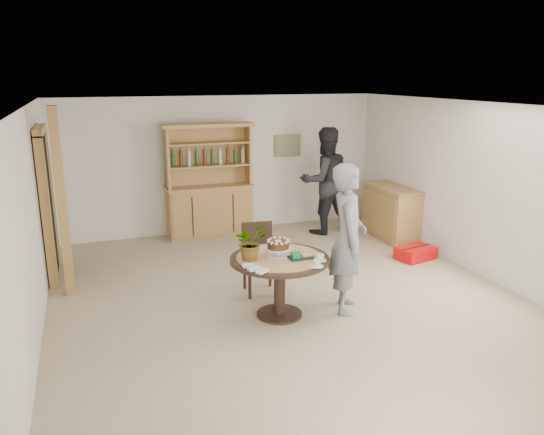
{
  "coord_description": "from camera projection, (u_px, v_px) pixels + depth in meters",
  "views": [
    {
      "loc": [
        -2.37,
        -5.97,
        2.87
      ],
      "look_at": [
        -0.12,
        0.36,
        1.05
      ],
      "focal_mm": 35.0,
      "sensor_mm": 36.0,
      "label": 1
    }
  ],
  "objects": [
    {
      "name": "ground",
      "position": [
        290.0,
        301.0,
        6.94
      ],
      "size": [
        7.0,
        7.0,
        0.0
      ],
      "primitive_type": "plane",
      "color": "tan",
      "rests_on": "ground"
    },
    {
      "name": "room_shell",
      "position": [
        291.0,
        169.0,
        6.5
      ],
      "size": [
        6.04,
        7.04,
        2.52
      ],
      "color": "white",
      "rests_on": "ground"
    },
    {
      "name": "doorway",
      "position": [
        47.0,
        203.0,
        7.52
      ],
      "size": [
        0.13,
        1.1,
        2.18
      ],
      "color": "black",
      "rests_on": "ground"
    },
    {
      "name": "pine_post",
      "position": [
        62.0,
        204.0,
        6.83
      ],
      "size": [
        0.12,
        0.12,
        2.5
      ],
      "primitive_type": "cube",
      "color": "#B0814A",
      "rests_on": "ground"
    },
    {
      "name": "hutch",
      "position": [
        209.0,
        198.0,
        9.61
      ],
      "size": [
        1.62,
        0.54,
        2.04
      ],
      "color": "tan",
      "rests_on": "ground"
    },
    {
      "name": "sideboard",
      "position": [
        391.0,
        212.0,
        9.52
      ],
      "size": [
        0.54,
        1.26,
        0.94
      ],
      "color": "tan",
      "rests_on": "ground"
    },
    {
      "name": "dining_table",
      "position": [
        280.0,
        269.0,
        6.37
      ],
      "size": [
        1.2,
        1.2,
        0.76
      ],
      "color": "black",
      "rests_on": "ground"
    },
    {
      "name": "dining_chair",
      "position": [
        259.0,
        253.0,
        7.15
      ],
      "size": [
        0.46,
        0.46,
        0.95
      ],
      "rotation": [
        0.0,
        0.0,
        -0.1
      ],
      "color": "black",
      "rests_on": "ground"
    },
    {
      "name": "birthday_cake",
      "position": [
        278.0,
        246.0,
        6.34
      ],
      "size": [
        0.3,
        0.3,
        0.2
      ],
      "color": "white",
      "rests_on": "dining_table"
    },
    {
      "name": "flower_vase",
      "position": [
        250.0,
        242.0,
        6.21
      ],
      "size": [
        0.47,
        0.44,
        0.42
      ],
      "primitive_type": "imported",
      "rotation": [
        0.0,
        0.0,
        0.35
      ],
      "color": "#3F7233",
      "rests_on": "dining_table"
    },
    {
      "name": "gift_tray",
      "position": [
        300.0,
        256.0,
        6.28
      ],
      "size": [
        0.3,
        0.2,
        0.08
      ],
      "color": "black",
      "rests_on": "dining_table"
    },
    {
      "name": "coffee_cup_a",
      "position": [
        320.0,
        257.0,
        6.19
      ],
      "size": [
        0.15,
        0.15,
        0.09
      ],
      "color": "white",
      "rests_on": "dining_table"
    },
    {
      "name": "coffee_cup_b",
      "position": [
        317.0,
        264.0,
        6.0
      ],
      "size": [
        0.15,
        0.15,
        0.08
      ],
      "color": "white",
      "rests_on": "dining_table"
    },
    {
      "name": "napkins",
      "position": [
        255.0,
        268.0,
        5.91
      ],
      "size": [
        0.24,
        0.33,
        0.03
      ],
      "color": "white",
      "rests_on": "dining_table"
    },
    {
      "name": "teen_boy",
      "position": [
        348.0,
        238.0,
        6.47
      ],
      "size": [
        0.68,
        0.8,
        1.86
      ],
      "primitive_type": "imported",
      "rotation": [
        0.0,
        0.0,
        1.16
      ],
      "color": "slate",
      "rests_on": "ground"
    },
    {
      "name": "adult_person",
      "position": [
        325.0,
        181.0,
        9.7
      ],
      "size": [
        0.98,
        0.78,
        1.96
      ],
      "primitive_type": "imported",
      "rotation": [
        0.0,
        0.0,
        3.18
      ],
      "color": "black",
      "rests_on": "ground"
    },
    {
      "name": "red_suitcase",
      "position": [
        416.0,
        253.0,
        8.49
      ],
      "size": [
        0.67,
        0.52,
        0.21
      ],
      "rotation": [
        0.0,
        0.0,
        0.22
      ],
      "color": "red",
      "rests_on": "ground"
    }
  ]
}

